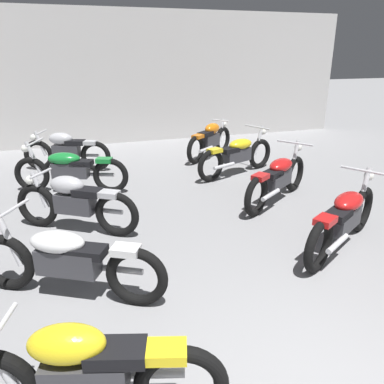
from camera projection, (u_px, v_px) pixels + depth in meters
name	position (u px, v px, depth m)	size (l,w,h in m)	color
back_wall	(125.00, 78.00, 10.70)	(13.44, 0.24, 3.60)	#BCBAB7
motorcycle_left_row_0	(84.00, 373.00, 2.60)	(1.92, 0.71, 0.88)	black
motorcycle_left_row_1	(67.00, 260.00, 4.04)	(1.95, 1.17, 0.97)	black
motorcycle_left_row_2	(75.00, 202.00, 5.55)	(1.72, 1.16, 0.88)	black
motorcycle_left_row_3	(70.00, 169.00, 7.11)	(2.06, 0.99, 0.97)	black
motorcycle_left_row_4	(66.00, 150.00, 8.45)	(1.87, 0.84, 0.88)	black
motorcycle_right_row_1	(344.00, 217.00, 5.05)	(1.92, 1.22, 0.97)	black
motorcycle_right_row_2	(278.00, 177.00, 6.64)	(1.85, 1.32, 0.97)	black
motorcycle_right_row_3	(237.00, 154.00, 8.15)	(2.06, 1.00, 0.97)	black
motorcycle_right_row_4	(210.00, 139.00, 9.46)	(1.61, 1.32, 0.88)	black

